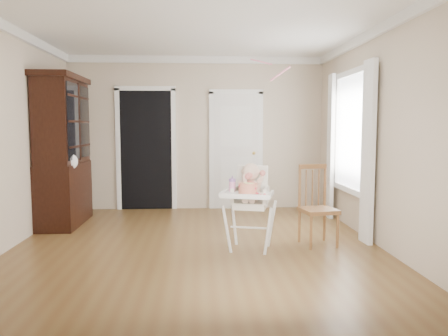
{
  "coord_description": "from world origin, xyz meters",
  "views": [
    {
      "loc": [
        0.04,
        -5.31,
        1.48
      ],
      "look_at": [
        0.32,
        -0.3,
        1.0
      ],
      "focal_mm": 35.0,
      "sensor_mm": 36.0,
      "label": 1
    }
  ],
  "objects": [
    {
      "name": "wall_back",
      "position": [
        0.0,
        2.5,
        1.35
      ],
      "size": [
        4.5,
        0.0,
        4.5
      ],
      "primitive_type": "plane",
      "rotation": [
        1.57,
        0.0,
        0.0
      ],
      "color": "beige",
      "rests_on": "floor"
    },
    {
      "name": "crown_molding",
      "position": [
        0.0,
        0.0,
        2.64
      ],
      "size": [
        4.5,
        5.0,
        0.12
      ],
      "primitive_type": null,
      "color": "white",
      "rests_on": "ceiling"
    },
    {
      "name": "closet_door",
      "position": [
        0.7,
        2.48,
        1.02
      ],
      "size": [
        0.96,
        0.09,
        2.13
      ],
      "color": "white",
      "rests_on": "wall_back"
    },
    {
      "name": "window_right",
      "position": [
        2.18,
        0.8,
        1.29
      ],
      "size": [
        0.13,
        1.84,
        2.3
      ],
      "color": "white",
      "rests_on": "wall_right"
    },
    {
      "name": "dining_chair",
      "position": [
        1.51,
        -0.02,
        0.47
      ],
      "size": [
        0.47,
        0.47,
        1.0
      ],
      "rotation": [
        0.0,
        0.0,
        0.18
      ],
      "color": "brown",
      "rests_on": "floor"
    },
    {
      "name": "wall_right",
      "position": [
        2.25,
        0.0,
        1.35
      ],
      "size": [
        0.0,
        5.0,
        5.0
      ],
      "primitive_type": "plane",
      "rotation": [
        1.57,
        0.0,
        -1.57
      ],
      "color": "beige",
      "rests_on": "floor"
    },
    {
      "name": "china_cabinet",
      "position": [
        -1.99,
        1.31,
        1.12
      ],
      "size": [
        0.59,
        1.32,
        2.23
      ],
      "color": "black",
      "rests_on": "floor"
    },
    {
      "name": "ceiling",
      "position": [
        0.0,
        0.0,
        2.7
      ],
      "size": [
        5.0,
        5.0,
        0.0
      ],
      "primitive_type": "plane",
      "rotation": [
        3.14,
        0.0,
        0.0
      ],
      "color": "white",
      "rests_on": "wall_back"
    },
    {
      "name": "cake",
      "position": [
        0.59,
        -0.45,
        0.77
      ],
      "size": [
        0.27,
        0.27,
        0.13
      ],
      "color": "silver",
      "rests_on": "high_chair"
    },
    {
      "name": "streamer",
      "position": [
        0.96,
        1.22,
        2.43
      ],
      "size": [
        0.27,
        0.44,
        0.15
      ],
      "primitive_type": null,
      "rotation": [
        0.26,
        0.0,
        0.52
      ],
      "color": "pink",
      "rests_on": "ceiling"
    },
    {
      "name": "wall_left",
      "position": [
        -2.25,
        0.0,
        1.35
      ],
      "size": [
        0.0,
        5.0,
        5.0
      ],
      "primitive_type": "plane",
      "rotation": [
        1.57,
        0.0,
        1.57
      ],
      "color": "beige",
      "rests_on": "floor"
    },
    {
      "name": "sippy_cup",
      "position": [
        0.43,
        -0.24,
        0.79
      ],
      "size": [
        0.08,
        0.08,
        0.19
      ],
      "rotation": [
        0.0,
        0.0,
        -0.27
      ],
      "color": "pink",
      "rests_on": "high_chair"
    },
    {
      "name": "floor",
      "position": [
        0.0,
        0.0,
        0.0
      ],
      "size": [
        5.0,
        5.0,
        0.0
      ],
      "primitive_type": "plane",
      "color": "brown",
      "rests_on": "ground"
    },
    {
      "name": "high_chair",
      "position": [
        0.64,
        -0.2,
        0.63
      ],
      "size": [
        0.74,
        0.85,
        1.02
      ],
      "rotation": [
        0.0,
        0.0,
        -0.27
      ],
      "color": "white",
      "rests_on": "floor"
    },
    {
      "name": "doorway",
      "position": [
        -0.9,
        2.48,
        1.11
      ],
      "size": [
        1.06,
        0.05,
        2.22
      ],
      "color": "black",
      "rests_on": "wall_back"
    },
    {
      "name": "baby",
      "position": [
        0.65,
        -0.18,
        0.79
      ],
      "size": [
        0.3,
        0.28,
        0.49
      ],
      "rotation": [
        0.0,
        0.0,
        -0.27
      ],
      "color": "beige",
      "rests_on": "high_chair"
    }
  ]
}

